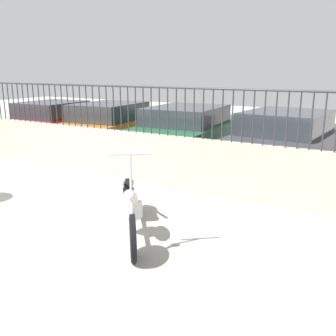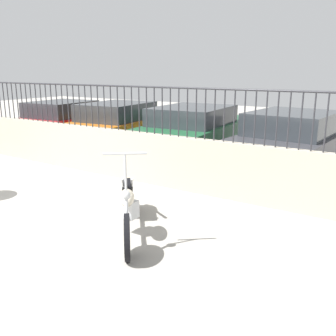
# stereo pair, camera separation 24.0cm
# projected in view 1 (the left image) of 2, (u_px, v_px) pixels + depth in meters

# --- Properties ---
(low_wall) EXTENTS (10.60, 0.18, 1.02)m
(low_wall) POSITION_uv_depth(u_px,v_px,m) (86.00, 150.00, 8.25)
(low_wall) COLOR #B2A893
(low_wall) RESTS_ON ground_plane
(fence_railing) EXTENTS (10.60, 0.04, 0.91)m
(fence_railing) POSITION_uv_depth(u_px,v_px,m) (83.00, 100.00, 7.97)
(fence_railing) COLOR #2D2D33
(fence_railing) RESTS_ON low_wall
(motorcycle_black) EXTENTS (1.42, 1.73, 1.29)m
(motorcycle_black) POSITION_uv_depth(u_px,v_px,m) (130.00, 206.00, 5.21)
(motorcycle_black) COLOR black
(motorcycle_black) RESTS_ON ground_plane
(car_red) EXTENTS (2.11, 4.10, 1.26)m
(car_red) POSITION_uv_depth(u_px,v_px,m) (56.00, 121.00, 11.97)
(car_red) COLOR black
(car_red) RESTS_ON ground_plane
(car_orange) EXTENTS (2.12, 4.42, 1.32)m
(car_orange) POSITION_uv_depth(u_px,v_px,m) (113.00, 125.00, 10.85)
(car_orange) COLOR black
(car_orange) RESTS_ON ground_plane
(car_green) EXTENTS (2.15, 4.55, 1.33)m
(car_green) POSITION_uv_depth(u_px,v_px,m) (189.00, 131.00, 9.74)
(car_green) COLOR black
(car_green) RESTS_ON ground_plane
(car_dark_grey) EXTENTS (2.19, 4.42, 1.31)m
(car_dark_grey) POSITION_uv_depth(u_px,v_px,m) (287.00, 138.00, 8.82)
(car_dark_grey) COLOR black
(car_dark_grey) RESTS_ON ground_plane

